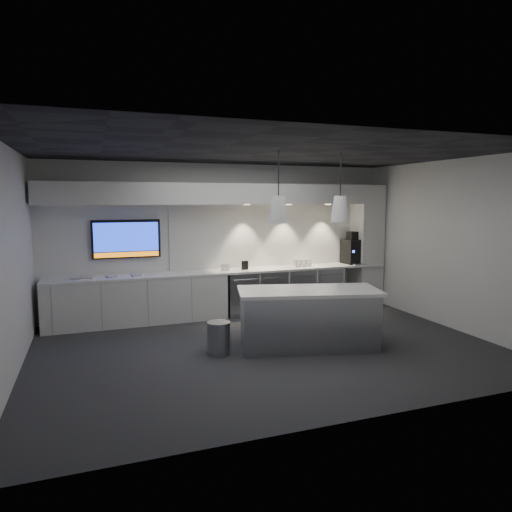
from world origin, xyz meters
name	(u,v)px	position (x,y,z in m)	size (l,w,h in m)	color
floor	(268,348)	(0.00, 0.00, 0.00)	(7.00, 7.00, 0.00)	#2B2B2E
ceiling	(269,152)	(0.00, 0.00, 3.00)	(7.00, 7.00, 0.00)	black
wall_back	(223,239)	(0.00, 2.50, 1.50)	(7.00, 7.00, 0.00)	silver
wall_front	(359,280)	(0.00, -2.50, 1.50)	(7.00, 7.00, 0.00)	silver
wall_left	(9,263)	(-3.50, 0.00, 1.50)	(7.00, 7.00, 0.00)	silver
wall_right	(452,245)	(3.50, 0.00, 1.50)	(7.00, 7.00, 0.00)	silver
back_counter	(228,271)	(0.00, 2.17, 0.88)	(6.80, 0.65, 0.04)	white
left_base_cabinets	(138,300)	(-1.75, 2.17, 0.43)	(3.30, 0.63, 0.86)	silver
fridge_unit_a	(240,293)	(0.25, 2.17, 0.42)	(0.60, 0.61, 0.85)	gray
fridge_unit_b	(269,291)	(0.88, 2.17, 0.42)	(0.60, 0.61, 0.85)	gray
fridge_unit_c	(297,289)	(1.51, 2.17, 0.42)	(0.60, 0.61, 0.85)	gray
fridge_unit_d	(324,287)	(2.14, 2.17, 0.42)	(0.60, 0.61, 0.85)	gray
backsplash	(278,235)	(1.20, 2.48, 1.55)	(4.60, 0.03, 1.30)	silver
soffit	(227,194)	(0.00, 2.20, 2.40)	(6.90, 0.60, 0.40)	silver
column	(367,245)	(3.20, 2.20, 1.30)	(0.55, 0.55, 2.60)	silver
wall_tv	(126,239)	(-1.90, 2.45, 1.56)	(1.25, 0.07, 0.72)	black
island	(308,318)	(0.61, -0.17, 0.46)	(2.33, 1.43, 0.92)	gray
bin	(219,338)	(-0.79, 0.01, 0.24)	(0.35, 0.35, 0.49)	gray
coffee_machine	(353,250)	(2.85, 2.20, 1.19)	(0.40, 0.57, 0.70)	black
sign_black	(245,265)	(0.34, 2.15, 0.99)	(0.14, 0.02, 0.18)	black
sign_white	(225,268)	(-0.07, 2.12, 0.97)	(0.18, 0.02, 0.14)	white
cup_cluster	(302,263)	(1.62, 2.17, 0.98)	(0.38, 0.18, 0.15)	silver
tray_a	(76,278)	(-2.81, 2.16, 0.91)	(0.16, 0.16, 0.03)	#A7A7A7
tray_b	(88,278)	(-2.61, 2.16, 0.91)	(0.16, 0.16, 0.03)	#A7A7A7
tray_c	(111,276)	(-2.21, 2.15, 0.91)	(0.16, 0.16, 0.03)	#A7A7A7
tray_d	(136,275)	(-1.77, 2.14, 0.91)	(0.16, 0.16, 0.03)	#A7A7A7
pendant_left	(278,209)	(0.09, -0.17, 2.15)	(0.28, 0.28, 1.10)	silver
pendant_right	(340,209)	(1.13, -0.17, 2.15)	(0.28, 0.28, 1.10)	silver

